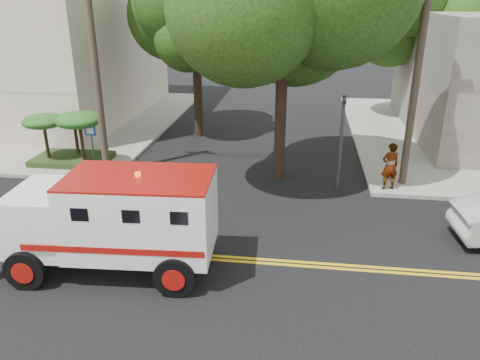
# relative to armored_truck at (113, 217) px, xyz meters

# --- Properties ---
(ground) EXTENTS (100.00, 100.00, 0.00)m
(ground) POSITION_rel_armored_truck_xyz_m (2.44, 0.87, -1.55)
(ground) COLOR black
(ground) RESTS_ON ground
(sidewalk_nw) EXTENTS (17.00, 17.00, 0.15)m
(sidewalk_nw) POSITION_rel_armored_truck_xyz_m (-11.06, 14.37, -1.47)
(sidewalk_nw) COLOR gray
(sidewalk_nw) RESTS_ON ground
(utility_pole_left) EXTENTS (0.28, 0.28, 9.00)m
(utility_pole_left) POSITION_rel_armored_truck_xyz_m (-3.16, 6.87, 2.95)
(utility_pole_left) COLOR #382D23
(utility_pole_left) RESTS_ON ground
(utility_pole_right) EXTENTS (0.28, 0.28, 9.00)m
(utility_pole_right) POSITION_rel_armored_truck_xyz_m (8.74, 7.07, 2.95)
(utility_pole_right) COLOR #382D23
(utility_pole_right) RESTS_ON ground
(tree_left) EXTENTS (4.48, 4.20, 7.70)m
(tree_left) POSITION_rel_armored_truck_xyz_m (-0.23, 12.66, 4.18)
(tree_left) COLOR black
(tree_left) RESTS_ON ground
(tree_right) EXTENTS (4.80, 4.50, 8.20)m
(tree_right) POSITION_rel_armored_truck_xyz_m (11.29, 16.64, 4.55)
(tree_right) COLOR black
(tree_right) RESTS_ON ground
(traffic_signal) EXTENTS (0.15, 0.18, 3.60)m
(traffic_signal) POSITION_rel_armored_truck_xyz_m (6.24, 6.47, 0.68)
(traffic_signal) COLOR #3F3F42
(traffic_signal) RESTS_ON ground
(accessibility_sign) EXTENTS (0.45, 0.10, 2.02)m
(accessibility_sign) POSITION_rel_armored_truck_xyz_m (-3.76, 7.04, -0.18)
(accessibility_sign) COLOR #3F3F42
(accessibility_sign) RESTS_ON ground
(palm_planter) EXTENTS (3.52, 2.63, 2.36)m
(palm_planter) POSITION_rel_armored_truck_xyz_m (-4.99, 7.50, 0.10)
(palm_planter) COLOR #1E3314
(palm_planter) RESTS_ON sidewalk_nw
(armored_truck) EXTENTS (6.09, 2.70, 2.72)m
(armored_truck) POSITION_rel_armored_truck_xyz_m (0.00, 0.00, 0.00)
(armored_truck) COLOR white
(armored_truck) RESTS_ON ground
(pedestrian_a) EXTENTS (0.74, 0.59, 1.80)m
(pedestrian_a) POSITION_rel_armored_truck_xyz_m (8.08, 6.37, -0.50)
(pedestrian_a) COLOR gray
(pedestrian_a) RESTS_ON sidewalk_ne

